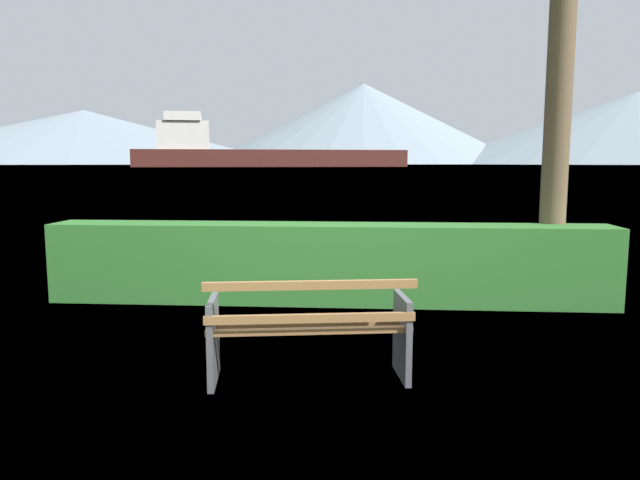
% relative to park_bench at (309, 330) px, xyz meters
% --- Properties ---
extents(ground_plane, '(1400.00, 1400.00, 0.00)m').
position_rel_park_bench_xyz_m(ground_plane, '(-0.01, 0.06, -0.42)').
color(ground_plane, '#4C6B33').
extents(water_surface, '(620.00, 620.00, 0.00)m').
position_rel_park_bench_xyz_m(water_surface, '(-0.01, 308.27, -0.42)').
color(water_surface, '#6B8EA3').
rests_on(water_surface, ground_plane).
extents(park_bench, '(1.66, 0.80, 0.87)m').
position_rel_park_bench_xyz_m(park_bench, '(0.00, 0.00, 0.00)').
color(park_bench, olive).
rests_on(park_bench, ground_plane).
extents(hedge_row, '(6.92, 0.65, 0.98)m').
position_rel_park_bench_xyz_m(hedge_row, '(-0.01, 2.71, 0.07)').
color(hedge_row, '#2D6B28').
rests_on(hedge_row, ground_plane).
extents(cargo_ship_large, '(100.46, 38.82, 19.35)m').
position_rel_park_bench_xyz_m(cargo_ship_large, '(-40.85, 213.09, 4.99)').
color(cargo_ship_large, '#471E19').
rests_on(cargo_ship_large, water_surface).
extents(distant_hills, '(917.21, 412.58, 79.29)m').
position_rel_park_bench_xyz_m(distant_hills, '(-9.14, 575.51, 32.06)').
color(distant_hills, gray).
rests_on(distant_hills, ground_plane).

